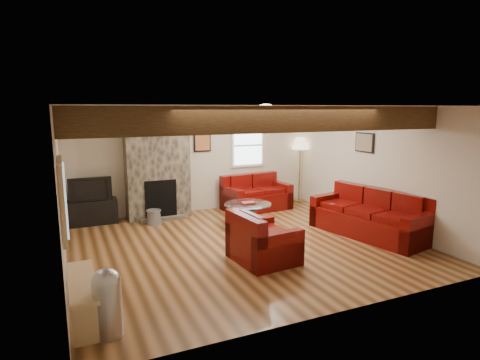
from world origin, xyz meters
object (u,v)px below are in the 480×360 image
at_px(loveseat, 257,193).
at_px(armchair_red, 264,237).
at_px(sofa_three, 369,213).
at_px(tv_cabinet, 92,212).
at_px(coffee_table, 248,215).
at_px(television, 90,188).
at_px(floor_lamp, 300,147).

xyz_separation_m(loveseat, armchair_red, (-1.40, -3.09, -0.01)).
height_order(sofa_three, tv_cabinet, sofa_three).
distance_m(armchair_red, coffee_table, 1.99).
xyz_separation_m(armchair_red, coffee_table, (0.60, 1.89, -0.17)).
relative_size(armchair_red, television, 1.16).
relative_size(coffee_table, television, 1.13).
height_order(armchair_red, tv_cabinet, armchair_red).
relative_size(loveseat, armchair_red, 1.57).
bearing_deg(sofa_three, loveseat, -169.72).
relative_size(armchair_red, floor_lamp, 0.59).
relative_size(coffee_table, tv_cabinet, 0.93).
relative_size(sofa_three, armchair_red, 2.27).
xyz_separation_m(sofa_three, coffee_table, (-1.91, 1.54, -0.20)).
relative_size(tv_cabinet, television, 1.21).
xyz_separation_m(armchair_red, tv_cabinet, (-2.42, 3.39, -0.14)).
height_order(armchair_red, floor_lamp, floor_lamp).
bearing_deg(television, sofa_three, -31.63).
xyz_separation_m(coffee_table, television, (-3.02, 1.50, 0.54)).
distance_m(loveseat, television, 3.85).
bearing_deg(tv_cabinet, coffee_table, -26.43).
bearing_deg(sofa_three, floor_lamp, 162.20).
height_order(loveseat, coffee_table, loveseat).
bearing_deg(tv_cabinet, television, 0.00).
xyz_separation_m(armchair_red, floor_lamp, (2.83, 3.41, 1.06)).
bearing_deg(coffee_table, tv_cabinet, 153.57).
height_order(sofa_three, loveseat, sofa_three).
distance_m(tv_cabinet, floor_lamp, 5.39).
height_order(loveseat, armchair_red, loveseat).
height_order(coffee_table, television, television).
relative_size(television, floor_lamp, 0.51).
bearing_deg(loveseat, armchair_red, -121.13).
height_order(tv_cabinet, floor_lamp, floor_lamp).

